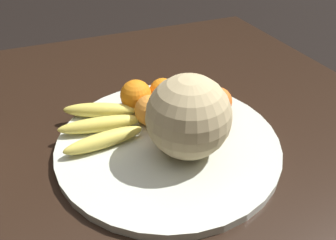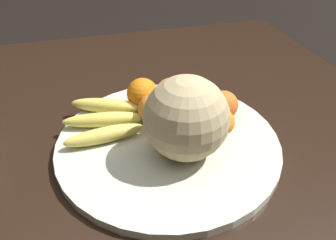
{
  "view_description": "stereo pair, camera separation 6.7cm",
  "coord_description": "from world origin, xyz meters",
  "px_view_note": "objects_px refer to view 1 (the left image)",
  "views": [
    {
      "loc": [
        0.45,
        -0.25,
        1.22
      ],
      "look_at": [
        -0.05,
        -0.04,
        0.83
      ],
      "focal_mm": 35.0,
      "sensor_mm": 36.0,
      "label": 1
    },
    {
      "loc": [
        0.47,
        -0.19,
        1.22
      ],
      "look_at": [
        -0.05,
        -0.04,
        0.83
      ],
      "focal_mm": 35.0,
      "sensor_mm": 36.0,
      "label": 2
    }
  ],
  "objects_px": {
    "banana_bunch": "(103,124)",
    "orange_back_left": "(193,111)",
    "melon": "(188,117)",
    "orange_mid_center": "(190,93)",
    "orange_top_small": "(163,91)",
    "orange_back_right": "(136,95)",
    "orange_front_left": "(150,110)",
    "orange_side_extra": "(219,118)",
    "fruit_bowl": "(168,142)",
    "orange_front_right": "(218,101)",
    "kitchen_table": "(195,185)"
  },
  "relations": [
    {
      "from": "kitchen_table",
      "to": "orange_front_left",
      "type": "distance_m",
      "value": 0.19
    },
    {
      "from": "kitchen_table",
      "to": "orange_front_left",
      "type": "height_order",
      "value": "orange_front_left"
    },
    {
      "from": "kitchen_table",
      "to": "orange_back_left",
      "type": "height_order",
      "value": "orange_back_left"
    },
    {
      "from": "banana_bunch",
      "to": "orange_mid_center",
      "type": "bearing_deg",
      "value": -166.42
    },
    {
      "from": "orange_side_extra",
      "to": "orange_back_right",
      "type": "bearing_deg",
      "value": -135.55
    },
    {
      "from": "orange_front_left",
      "to": "orange_back_left",
      "type": "bearing_deg",
      "value": 72.9
    },
    {
      "from": "orange_side_extra",
      "to": "kitchen_table",
      "type": "bearing_deg",
      "value": -58.63
    },
    {
      "from": "kitchen_table",
      "to": "orange_back_left",
      "type": "relative_size",
      "value": 26.28
    },
    {
      "from": "melon",
      "to": "orange_back_left",
      "type": "relative_size",
      "value": 2.95
    },
    {
      "from": "melon",
      "to": "orange_side_extra",
      "type": "distance_m",
      "value": 0.12
    },
    {
      "from": "orange_top_small",
      "to": "orange_side_extra",
      "type": "relative_size",
      "value": 1.17
    },
    {
      "from": "orange_front_left",
      "to": "orange_side_extra",
      "type": "height_order",
      "value": "orange_front_left"
    },
    {
      "from": "orange_front_right",
      "to": "orange_mid_center",
      "type": "relative_size",
      "value": 0.91
    },
    {
      "from": "fruit_bowl",
      "to": "melon",
      "type": "bearing_deg",
      "value": 25.46
    },
    {
      "from": "fruit_bowl",
      "to": "orange_front_right",
      "type": "height_order",
      "value": "orange_front_right"
    },
    {
      "from": "orange_front_left",
      "to": "orange_mid_center",
      "type": "distance_m",
      "value": 0.12
    },
    {
      "from": "melon",
      "to": "orange_front_left",
      "type": "bearing_deg",
      "value": -162.15
    },
    {
      "from": "kitchen_table",
      "to": "orange_side_extra",
      "type": "height_order",
      "value": "orange_side_extra"
    },
    {
      "from": "orange_mid_center",
      "to": "orange_back_left",
      "type": "xyz_separation_m",
      "value": [
        0.06,
        -0.02,
        -0.01
      ]
    },
    {
      "from": "orange_back_left",
      "to": "orange_top_small",
      "type": "height_order",
      "value": "orange_top_small"
    },
    {
      "from": "orange_front_left",
      "to": "orange_back_right",
      "type": "bearing_deg",
      "value": -171.22
    },
    {
      "from": "orange_mid_center",
      "to": "orange_back_right",
      "type": "relative_size",
      "value": 0.97
    },
    {
      "from": "orange_mid_center",
      "to": "orange_top_small",
      "type": "relative_size",
      "value": 1.11
    },
    {
      "from": "orange_front_right",
      "to": "orange_top_small",
      "type": "bearing_deg",
      "value": -132.47
    },
    {
      "from": "melon",
      "to": "banana_bunch",
      "type": "distance_m",
      "value": 0.2
    },
    {
      "from": "fruit_bowl",
      "to": "orange_side_extra",
      "type": "bearing_deg",
      "value": 85.75
    },
    {
      "from": "orange_front_right",
      "to": "orange_back_right",
      "type": "bearing_deg",
      "value": -118.25
    },
    {
      "from": "fruit_bowl",
      "to": "kitchen_table",
      "type": "bearing_deg",
      "value": 38.02
    },
    {
      "from": "orange_back_left",
      "to": "orange_side_extra",
      "type": "relative_size",
      "value": 1.0
    },
    {
      "from": "banana_bunch",
      "to": "orange_back_left",
      "type": "height_order",
      "value": "orange_back_left"
    },
    {
      "from": "fruit_bowl",
      "to": "orange_front_left",
      "type": "distance_m",
      "value": 0.08
    },
    {
      "from": "kitchen_table",
      "to": "orange_side_extra",
      "type": "xyz_separation_m",
      "value": [
        -0.05,
        0.07,
        0.13
      ]
    },
    {
      "from": "orange_back_left",
      "to": "orange_top_small",
      "type": "relative_size",
      "value": 0.86
    },
    {
      "from": "banana_bunch",
      "to": "orange_back_left",
      "type": "distance_m",
      "value": 0.2
    },
    {
      "from": "orange_front_right",
      "to": "melon",
      "type": "bearing_deg",
      "value": -52.6
    },
    {
      "from": "melon",
      "to": "orange_front_right",
      "type": "bearing_deg",
      "value": 127.4
    },
    {
      "from": "orange_back_left",
      "to": "kitchen_table",
      "type": "bearing_deg",
      "value": -20.13
    },
    {
      "from": "melon",
      "to": "orange_back_left",
      "type": "bearing_deg",
      "value": 147.98
    },
    {
      "from": "fruit_bowl",
      "to": "orange_front_left",
      "type": "bearing_deg",
      "value": -167.86
    },
    {
      "from": "kitchen_table",
      "to": "orange_top_small",
      "type": "relative_size",
      "value": 22.63
    },
    {
      "from": "orange_top_small",
      "to": "orange_side_extra",
      "type": "bearing_deg",
      "value": 26.71
    },
    {
      "from": "orange_front_left",
      "to": "orange_back_right",
      "type": "relative_size",
      "value": 0.93
    },
    {
      "from": "banana_bunch",
      "to": "orange_top_small",
      "type": "relative_size",
      "value": 2.99
    },
    {
      "from": "banana_bunch",
      "to": "orange_side_extra",
      "type": "height_order",
      "value": "orange_side_extra"
    },
    {
      "from": "orange_front_left",
      "to": "orange_side_extra",
      "type": "xyz_separation_m",
      "value": [
        0.08,
        0.13,
        -0.01
      ]
    },
    {
      "from": "melon",
      "to": "orange_mid_center",
      "type": "height_order",
      "value": "melon"
    },
    {
      "from": "orange_mid_center",
      "to": "orange_back_right",
      "type": "bearing_deg",
      "value": -105.72
    },
    {
      "from": "kitchen_table",
      "to": "melon",
      "type": "height_order",
      "value": "melon"
    },
    {
      "from": "orange_mid_center",
      "to": "orange_side_extra",
      "type": "bearing_deg",
      "value": 9.86
    },
    {
      "from": "melon",
      "to": "fruit_bowl",
      "type": "bearing_deg",
      "value": -154.54
    }
  ]
}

